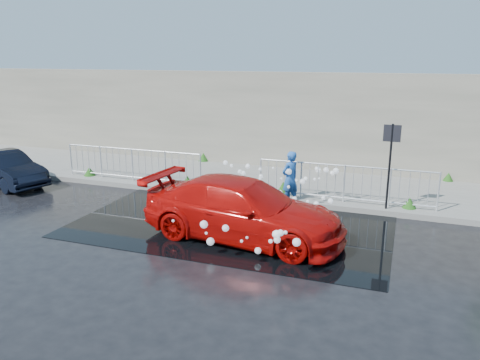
# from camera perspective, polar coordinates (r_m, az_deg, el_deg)

# --- Properties ---
(ground) EXTENTS (90.00, 90.00, 0.00)m
(ground) POSITION_cam_1_polar(r_m,az_deg,el_deg) (11.59, -4.91, -6.57)
(ground) COLOR black
(ground) RESTS_ON ground
(pavement) EXTENTS (30.00, 4.00, 0.15)m
(pavement) POSITION_cam_1_polar(r_m,az_deg,el_deg) (16.01, 2.56, -0.13)
(pavement) COLOR slate
(pavement) RESTS_ON ground
(curb) EXTENTS (30.00, 0.25, 0.16)m
(curb) POSITION_cam_1_polar(r_m,az_deg,el_deg) (14.18, 0.14, -2.09)
(curb) COLOR slate
(curb) RESTS_ON ground
(retaining_wall) EXTENTS (30.00, 0.60, 3.50)m
(retaining_wall) POSITION_cam_1_polar(r_m,az_deg,el_deg) (17.72, 4.78, 7.34)
(retaining_wall) COLOR #676456
(retaining_wall) RESTS_ON pavement
(puddle) EXTENTS (8.00, 5.00, 0.01)m
(puddle) POSITION_cam_1_polar(r_m,az_deg,el_deg) (12.26, -0.82, -5.24)
(puddle) COLOR black
(puddle) RESTS_ON ground
(sign_post) EXTENTS (0.45, 0.06, 2.50)m
(sign_post) POSITION_cam_1_polar(r_m,az_deg,el_deg) (13.11, 17.88, 3.17)
(sign_post) COLOR black
(sign_post) RESTS_ON ground
(railing_left) EXTENTS (5.05, 0.05, 1.10)m
(railing_left) POSITION_cam_1_polar(r_m,az_deg,el_deg) (16.06, -12.99, 1.97)
(railing_left) COLOR silver
(railing_left) RESTS_ON pavement
(railing_right) EXTENTS (5.05, 0.05, 1.10)m
(railing_right) POSITION_cam_1_polar(r_m,az_deg,el_deg) (13.66, 12.58, -0.27)
(railing_right) COLOR silver
(railing_right) RESTS_ON pavement
(weeds) EXTENTS (12.17, 3.93, 0.43)m
(weeds) POSITION_cam_1_polar(r_m,az_deg,el_deg) (15.46, 1.53, 0.28)
(weeds) COLOR #114113
(weeds) RESTS_ON pavement
(water_spray) EXTENTS (3.69, 5.56, 1.08)m
(water_spray) POSITION_cam_1_polar(r_m,az_deg,el_deg) (12.06, 3.91, -1.75)
(water_spray) COLOR white
(water_spray) RESTS_ON ground
(red_car) EXTENTS (5.06, 2.46, 1.42)m
(red_car) POSITION_cam_1_polar(r_m,az_deg,el_deg) (11.08, 0.39, -3.64)
(red_car) COLOR #A80906
(red_car) RESTS_ON ground
(dark_car) EXTENTS (3.67, 2.16, 1.14)m
(dark_car) POSITION_cam_1_polar(r_m,az_deg,el_deg) (17.47, -26.70, 1.23)
(dark_car) COLOR black
(dark_car) RESTS_ON ground
(person) EXTENTS (0.63, 0.70, 1.60)m
(person) POSITION_cam_1_polar(r_m,az_deg,el_deg) (13.57, 6.12, 0.19)
(person) COLOR #2053A4
(person) RESTS_ON ground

